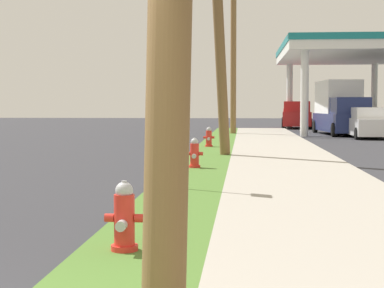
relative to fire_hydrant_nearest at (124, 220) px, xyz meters
name	(u,v)px	position (x,y,z in m)	size (l,w,h in m)	color
fire_hydrant_nearest	(124,220)	(0.00, 0.00, 0.00)	(0.42, 0.38, 0.74)	red
fire_hydrant_second	(195,155)	(0.05, 8.90, 0.00)	(0.42, 0.38, 0.74)	red
fire_hydrant_third	(209,138)	(-0.04, 16.88, 0.00)	(0.42, 0.37, 0.74)	red
utility_pole_background	(233,43)	(0.69, 28.21, 4.66)	(0.34, 1.40, 9.79)	olive
street_sign_post	(185,107)	(0.18, 4.93, 1.19)	(0.05, 0.36, 2.12)	gray
car_white_by_near_pump	(369,124)	(7.66, 25.98, 0.28)	(1.95, 4.50, 1.57)	white
truck_red_at_forecourt	(296,116)	(5.15, 39.86, 0.47)	(2.43, 5.51, 1.97)	red
truck_navy_on_apron	(340,109)	(6.80, 29.83, 1.04)	(2.58, 6.53, 3.11)	navy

